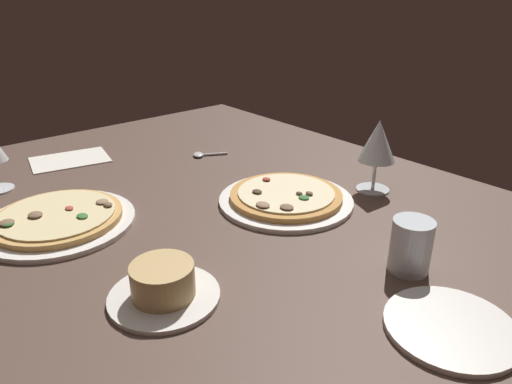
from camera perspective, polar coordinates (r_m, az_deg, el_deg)
name	(u,v)px	position (r cm, az deg, el deg)	size (l,w,h in cm)	color
dining_table	(226,215)	(102.59, -3.65, -2.80)	(150.00, 110.00, 4.00)	brown
pizza_main	(286,198)	(103.16, 3.61, -0.69)	(29.19, 29.19, 3.29)	white
pizza_side	(58,219)	(101.64, -22.73, -3.04)	(29.65, 29.65, 3.34)	white
ramekin_on_saucer	(163,285)	(73.86, -11.10, -10.98)	(17.03, 17.03, 5.95)	silver
wine_glass_near	(378,143)	(108.98, 14.43, 5.71)	(8.40, 8.40, 16.60)	silver
water_glass	(410,249)	(82.44, 18.09, -6.54)	(6.79, 6.79, 9.15)	silver
side_plate	(450,328)	(73.11, 22.31, -14.89)	(18.22, 18.22, 0.90)	silver
paper_menu	(70,160)	(137.61, -21.50, 3.63)	(13.73, 19.57, 0.30)	silver
spoon	(202,155)	(131.95, -6.50, 4.50)	(6.68, 9.42, 1.00)	silver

